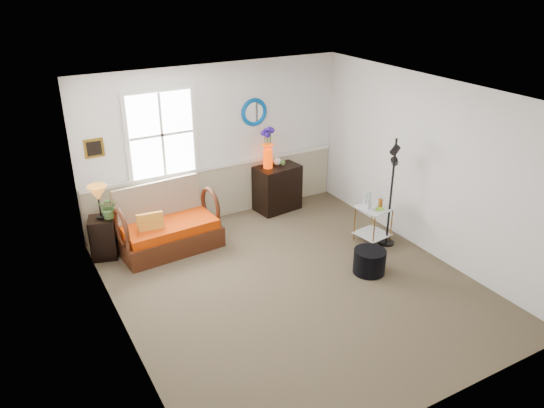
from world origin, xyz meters
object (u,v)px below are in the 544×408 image
side_table (373,224)px  floor_lamp (391,193)px  cabinet (277,188)px  ottoman (369,261)px  loveseat (168,220)px  lamp_stand (103,238)px

side_table → floor_lamp: floor_lamp is taller
cabinet → ottoman: bearing=-95.4°
cabinet → side_table: 1.92m
loveseat → side_table: 3.15m
lamp_stand → loveseat: bearing=-13.2°
loveseat → floor_lamp: 3.38m
lamp_stand → side_table: 4.08m
lamp_stand → cabinet: size_ratio=0.78×
loveseat → side_table: loveseat is taller
floor_lamp → ottoman: 1.16m
lamp_stand → side_table: (3.77, -1.57, -0.02)m
side_table → lamp_stand: bearing=157.4°
lamp_stand → cabinet: cabinet is taller
lamp_stand → floor_lamp: size_ratio=0.37×
cabinet → ottoman: 2.50m
cabinet → side_table: (0.69, -1.79, -0.11)m
lamp_stand → floor_lamp: floor_lamp is taller
lamp_stand → ottoman: lamp_stand is taller
cabinet → loveseat: bearing=-175.7°
lamp_stand → ottoman: bearing=-35.8°
loveseat → lamp_stand: loveseat is taller
cabinet → floor_lamp: bearing=-73.5°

